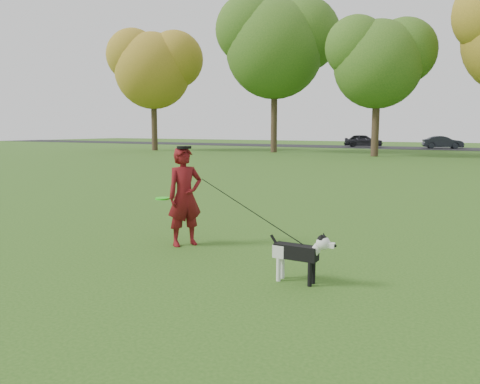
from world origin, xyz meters
The scene contains 8 objects.
ground centered at (0.00, 0.00, 0.00)m, with size 120.00×120.00×0.00m, color #285116.
road centered at (0.00, 40.00, 0.01)m, with size 120.00×7.00×0.02m, color black.
man centered at (-0.98, 0.20, 0.78)m, with size 0.57×0.37×1.56m, color #5B0D10.
dog centered at (1.30, -0.63, 0.39)m, with size 0.84×0.17×0.64m.
car_left centered at (-8.49, 40.00, 0.64)m, with size 1.46×3.63×1.24m, color black.
car_mid centered at (-1.37, 40.00, 0.58)m, with size 1.18×3.39×1.12m, color black.
man_held_items centered at (0.40, -0.24, 0.75)m, with size 2.88×0.94×1.14m.
tree_row centered at (-1.43, 26.07, 7.41)m, with size 51.74×8.86×12.01m.
Camera 1 is at (3.30, -5.69, 1.84)m, focal length 35.00 mm.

